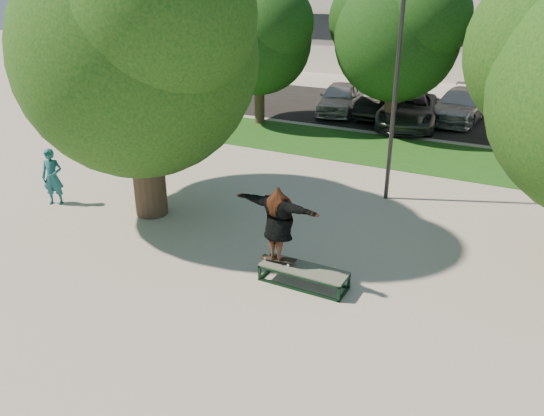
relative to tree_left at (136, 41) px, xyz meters
The scene contains 14 objects.
ground 6.26m from the tree_left, 14.31° to the right, with size 120.00×120.00×0.00m, color #AAA59C.
grass_strip 10.87m from the tree_left, 57.80° to the left, with size 30.00×4.00×0.02m, color #154714.
asphalt_strip 16.13m from the tree_left, 73.93° to the left, with size 40.00×8.00×0.01m, color black.
tree_left is the anchor object (origin of this frame).
bg_tree_left 10.26m from the tree_left, 102.86° to the left, with size 5.28×4.51×5.77m.
bg_tree_mid 11.45m from the tree_left, 73.68° to the left, with size 5.76×4.92×6.24m.
lamppost 6.70m from the tree_left, 36.42° to the left, with size 0.25×0.15×6.11m.
grind_box 6.86m from the tree_left, 16.03° to the right, with size 1.80×0.60×0.38m.
skater_rig 5.79m from the tree_left, 17.95° to the right, with size 2.00×0.76×1.66m.
bystander 4.61m from the tree_left, 163.14° to the right, with size 0.58×0.38×1.58m, color #19565F.
car_silver_a 13.82m from the tree_left, 89.17° to the left, with size 1.68×4.18×1.42m, color #A9AAAE.
car_dark 14.38m from the tree_left, 80.50° to the left, with size 1.57×4.51×1.49m, color black.
car_grey 13.52m from the tree_left, 73.80° to the left, with size 2.33×5.05×1.40m, color #4F4F54.
car_silver_b 15.87m from the tree_left, 69.33° to the left, with size 1.94×4.77×1.38m, color #AAAAAF.
Camera 1 is at (4.73, -8.98, 5.70)m, focal length 35.00 mm.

